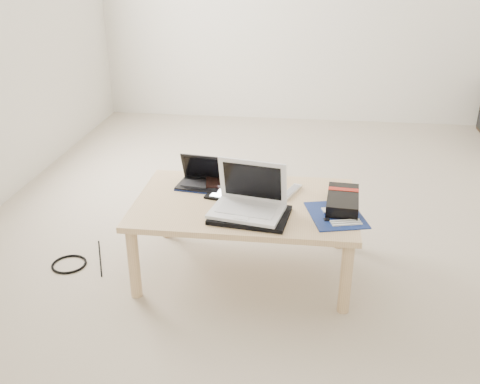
# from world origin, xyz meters

# --- Properties ---
(ground) EXTENTS (4.00, 4.00, 0.00)m
(ground) POSITION_xyz_m (0.00, 0.00, 0.00)
(ground) COLOR beige
(ground) RESTS_ON ground
(coffee_table) EXTENTS (1.10, 0.70, 0.40)m
(coffee_table) POSITION_xyz_m (-0.31, -0.78, 0.35)
(coffee_table) COLOR tan
(coffee_table) RESTS_ON ground
(book) EXTENTS (0.37, 0.33, 0.03)m
(book) POSITION_xyz_m (-0.38, -0.52, 0.42)
(book) COLOR black
(book) RESTS_ON coffee_table
(netbook) EXTENTS (0.25, 0.20, 0.17)m
(netbook) POSITION_xyz_m (-0.56, -0.61, 0.44)
(netbook) COLOR black
(netbook) RESTS_ON coffee_table
(tablet) EXTENTS (0.28, 0.24, 0.01)m
(tablet) POSITION_xyz_m (-0.38, -0.71, 0.41)
(tablet) COLOR black
(tablet) RESTS_ON coffee_table
(remote) EXTENTS (0.11, 0.20, 0.02)m
(remote) POSITION_xyz_m (-0.08, -0.66, 0.41)
(remote) COLOR silver
(remote) RESTS_ON coffee_table
(neoprene_sleeve) EXTENTS (0.39, 0.31, 0.02)m
(neoprene_sleeve) POSITION_xyz_m (-0.26, -0.94, 0.41)
(neoprene_sleeve) COLOR black
(neoprene_sleeve) RESTS_ON coffee_table
(white_laptop) EXTENTS (0.37, 0.29, 0.24)m
(white_laptop) POSITION_xyz_m (-0.27, -0.91, 0.47)
(white_laptop) COLOR white
(white_laptop) RESTS_ON neoprene_sleeve
(motherboard) EXTENTS (0.31, 0.35, 0.01)m
(motherboard) POSITION_xyz_m (0.14, -0.88, 0.40)
(motherboard) COLOR #0C1850
(motherboard) RESTS_ON coffee_table
(gpu_box) EXTENTS (0.17, 0.31, 0.07)m
(gpu_box) POSITION_xyz_m (0.18, -0.78, 0.43)
(gpu_box) COLOR black
(gpu_box) RESTS_ON coffee_table
(cable_coil) EXTENTS (0.10, 0.10, 0.01)m
(cable_coil) POSITION_xyz_m (-0.41, -0.73, 0.41)
(cable_coil) COLOR black
(cable_coil) RESTS_ON coffee_table
(floor_cable_coil) EXTENTS (0.19, 0.19, 0.01)m
(floor_cable_coil) POSITION_xyz_m (-1.25, -0.86, 0.01)
(floor_cable_coil) COLOR black
(floor_cable_coil) RESTS_ON ground
(floor_cable_trail) EXTENTS (0.16, 0.35, 0.01)m
(floor_cable_trail) POSITION_xyz_m (-1.11, -0.77, 0.00)
(floor_cable_trail) COLOR black
(floor_cable_trail) RESTS_ON ground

